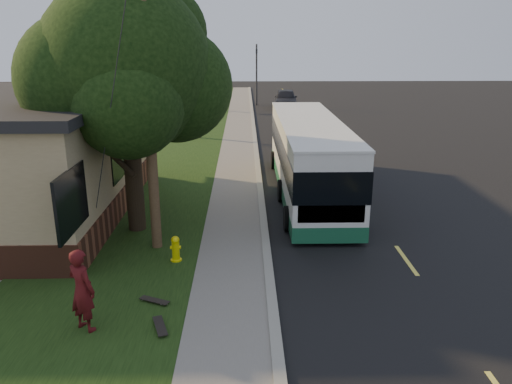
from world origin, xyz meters
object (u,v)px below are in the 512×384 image
(leafy_tree, at_px, (128,70))
(bare_tree_far, at_px, (216,88))
(dumpster, at_px, (45,175))
(skateboard_main, at_px, (160,326))
(fire_hydrant, at_px, (176,249))
(bare_tree_near, at_px, (198,104))
(skateboarder, at_px, (82,290))
(traffic_signal, at_px, (257,70))
(transit_bus, at_px, (309,155))
(utility_pole, at_px, (147,94))
(distant_car, at_px, (286,99))
(skateboard_spare, at_px, (154,300))

(leafy_tree, height_order, bare_tree_far, leafy_tree)
(leafy_tree, bearing_deg, dumpster, 136.71)
(skateboard_main, xyz_separation_m, dumpster, (-6.41, 10.58, 0.55))
(fire_hydrant, relative_size, bare_tree_near, 0.17)
(fire_hydrant, bearing_deg, dumpster, 131.58)
(skateboarder, relative_size, skateboard_main, 2.22)
(fire_hydrant, distance_m, dumpster, 9.52)
(fire_hydrant, relative_size, dumpster, 0.50)
(traffic_signal, distance_m, skateboard_main, 37.71)
(leafy_tree, bearing_deg, transit_bus, 31.68)
(fire_hydrant, xyz_separation_m, skateboarder, (-1.51, -3.43, 0.58))
(utility_pole, distance_m, distant_car, 31.79)
(utility_pole, xyz_separation_m, bare_tree_far, (0.31, 29.01, -2.63))
(transit_bus, height_order, distant_car, transit_bus)
(leafy_tree, xyz_separation_m, traffic_signal, (4.67, 31.35, -2.00))
(traffic_signal, bearing_deg, distant_car, -39.34)
(bare_tree_near, relative_size, skateboarder, 2.29)
(skateboard_spare, xyz_separation_m, dumpster, (-6.10, 9.46, 0.56))
(bare_tree_near, height_order, skateboard_spare, bare_tree_near)
(bare_tree_near, bearing_deg, skateboard_main, -87.33)
(transit_bus, bearing_deg, fire_hydrant, -125.26)
(bare_tree_near, bearing_deg, leafy_tree, -92.50)
(leafy_tree, bearing_deg, traffic_signal, 81.53)
(utility_pole, distance_m, skateboard_main, 6.39)
(fire_hydrant, height_order, bare_tree_near, bare_tree_near)
(fire_hydrant, bearing_deg, leafy_tree, 120.67)
(bare_tree_far, distance_m, skateboarder, 33.46)
(bare_tree_far, height_order, dumpster, bare_tree_far)
(bare_tree_near, distance_m, bare_tree_far, 12.01)
(traffic_signal, bearing_deg, skateboard_spare, -95.21)
(transit_bus, relative_size, skateboarder, 5.93)
(dumpster, bearing_deg, traffic_signal, 70.70)
(bare_tree_far, xyz_separation_m, transit_bus, (4.94, -23.58, -0.40))
(bare_tree_far, relative_size, skateboard_main, 4.78)
(fire_hydrant, distance_m, skateboarder, 3.79)
(leafy_tree, xyz_separation_m, transit_bus, (6.11, 3.77, -3.56))
(utility_pole, distance_m, skateboarder, 5.77)
(bare_tree_near, distance_m, skateboard_spare, 20.46)
(bare_tree_near, xyz_separation_m, traffic_signal, (4.00, 16.00, 1.01))
(dumpster, xyz_separation_m, distant_car, (11.96, 24.80, 0.16))
(traffic_signal, distance_m, skateboarder, 37.77)
(traffic_signal, bearing_deg, utility_pole, -96.58)
(bare_tree_near, distance_m, skateboarder, 21.47)
(skateboard_spare, relative_size, dumpster, 0.52)
(transit_bus, height_order, skateboard_main, transit_bus)
(bare_tree_far, distance_m, distant_car, 6.45)
(bare_tree_near, xyz_separation_m, transit_bus, (5.44, -11.58, -0.54))
(skateboarder, height_order, skateboard_main, skateboarder)
(bare_tree_near, bearing_deg, transit_bus, -64.85)
(skateboarder, bearing_deg, skateboard_main, -147.84)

